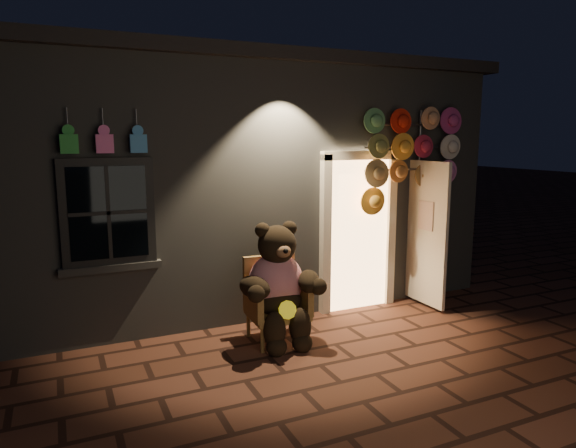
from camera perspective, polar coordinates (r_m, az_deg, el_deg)
ground at (r=5.61m, az=3.64°, el=-15.40°), size 60.00×60.00×0.00m
shop_building at (r=8.82m, az=-8.59°, el=5.40°), size 7.30×5.95×3.51m
wicker_armchair at (r=6.11m, az=-1.48°, el=-8.33°), size 0.70×0.63×0.98m
teddy_bear at (r=5.93m, az=-1.04°, el=-6.79°), size 1.05×0.83×1.44m
hat_rack at (r=7.29m, az=13.55°, el=7.69°), size 1.56×0.22×2.76m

